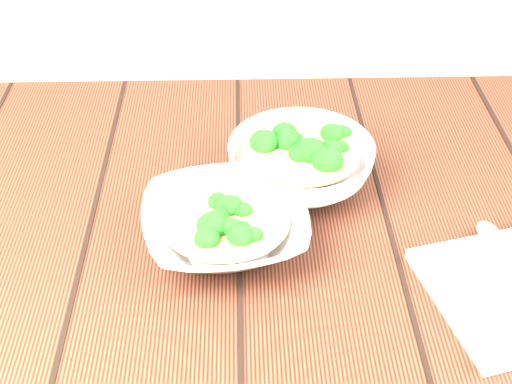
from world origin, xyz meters
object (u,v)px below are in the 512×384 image
object	(u,v)px
soup_bowl_front	(225,225)
soup_bowl_back	(301,162)
table	(254,288)
trivet	(303,167)

from	to	relation	value
soup_bowl_front	soup_bowl_back	bearing A→B (deg)	49.49
table	soup_bowl_front	distance (m)	0.16
soup_bowl_front	trivet	distance (m)	0.18
table	soup_bowl_front	size ratio (longest dim) A/B	5.01
soup_bowl_front	table	bearing A→B (deg)	39.26
table	soup_bowl_back	distance (m)	0.19
table	soup_bowl_front	xyz separation A→B (m)	(-0.04, -0.03, 0.15)
soup_bowl_back	trivet	bearing A→B (deg)	73.59
soup_bowl_back	trivet	world-z (taller)	soup_bowl_back
trivet	soup_bowl_front	bearing A→B (deg)	-128.04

